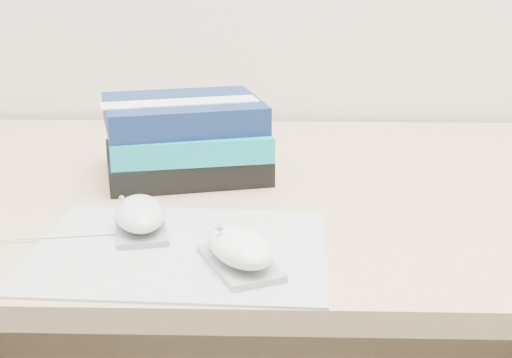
{
  "coord_description": "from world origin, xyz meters",
  "views": [
    {
      "loc": [
        -0.02,
        0.55,
        1.07
      ],
      "look_at": [
        -0.05,
        1.48,
        0.77
      ],
      "focal_mm": 50.0,
      "sensor_mm": 36.0,
      "label": 1
    }
  ],
  "objects_px": {
    "desk": "(286,301)",
    "book_stack": "(185,138)",
    "pouch": "(202,129)",
    "mouse_front": "(240,249)",
    "mouse_rear": "(140,216)"
  },
  "relations": [
    {
      "from": "desk",
      "to": "mouse_front",
      "type": "distance_m",
      "value": 0.45
    },
    {
      "from": "pouch",
      "to": "mouse_rear",
      "type": "bearing_deg",
      "value": -97.93
    },
    {
      "from": "desk",
      "to": "mouse_front",
      "type": "bearing_deg",
      "value": -98.98
    },
    {
      "from": "mouse_rear",
      "to": "mouse_front",
      "type": "relative_size",
      "value": 0.94
    },
    {
      "from": "mouse_front",
      "to": "pouch",
      "type": "distance_m",
      "value": 0.44
    },
    {
      "from": "mouse_rear",
      "to": "mouse_front",
      "type": "distance_m",
      "value": 0.16
    },
    {
      "from": "desk",
      "to": "mouse_rear",
      "type": "bearing_deg",
      "value": -124.89
    },
    {
      "from": "book_stack",
      "to": "pouch",
      "type": "bearing_deg",
      "value": 77.35
    },
    {
      "from": "mouse_rear",
      "to": "mouse_front",
      "type": "xyz_separation_m",
      "value": [
        0.13,
        -0.1,
        0.0
      ]
    },
    {
      "from": "mouse_front",
      "to": "pouch",
      "type": "relative_size",
      "value": 0.92
    },
    {
      "from": "book_stack",
      "to": "desk",
      "type": "bearing_deg",
      "value": 8.13
    },
    {
      "from": "desk",
      "to": "book_stack",
      "type": "height_order",
      "value": "book_stack"
    },
    {
      "from": "pouch",
      "to": "mouse_front",
      "type": "bearing_deg",
      "value": -78.86
    },
    {
      "from": "mouse_rear",
      "to": "desk",
      "type": "bearing_deg",
      "value": 55.11
    },
    {
      "from": "mouse_rear",
      "to": "book_stack",
      "type": "height_order",
      "value": "book_stack"
    }
  ]
}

